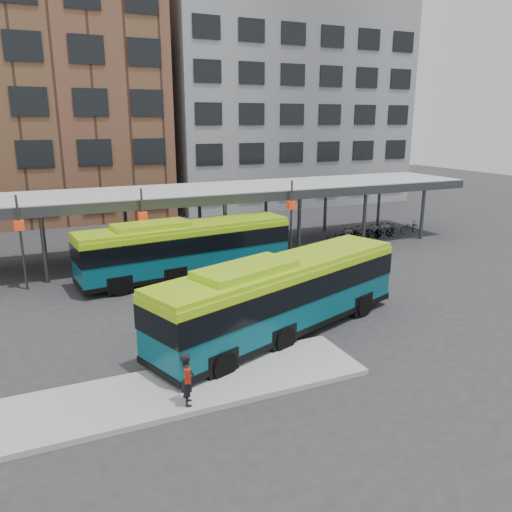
# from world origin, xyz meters

# --- Properties ---
(ground) EXTENTS (120.00, 120.00, 0.00)m
(ground) POSITION_xyz_m (0.00, 0.00, 0.00)
(ground) COLOR #28282B
(ground) RESTS_ON ground
(boarding_island) EXTENTS (14.00, 3.00, 0.18)m
(boarding_island) POSITION_xyz_m (-5.50, -3.00, 0.09)
(boarding_island) COLOR gray
(boarding_island) RESTS_ON ground
(canopy) EXTENTS (40.00, 6.53, 4.80)m
(canopy) POSITION_xyz_m (-0.06, 12.87, 3.91)
(canopy) COLOR #999B9E
(canopy) RESTS_ON ground
(building_grey) EXTENTS (24.00, 14.00, 20.00)m
(building_grey) POSITION_xyz_m (16.00, 32.00, 10.00)
(building_grey) COLOR slate
(building_grey) RESTS_ON ground
(bus_front) EXTENTS (11.85, 6.35, 3.23)m
(bus_front) POSITION_xyz_m (0.32, -0.31, 1.68)
(bus_front) COLOR #074755
(bus_front) RESTS_ON ground
(bus_rear) EXTENTS (11.79, 3.81, 3.19)m
(bus_rear) POSITION_xyz_m (-1.00, 8.51, 1.66)
(bus_rear) COLOR #074755
(bus_rear) RESTS_ON ground
(pedestrian) EXTENTS (0.51, 0.68, 1.63)m
(pedestrian) POSITION_xyz_m (-4.63, -4.07, 1.01)
(pedestrian) COLOR black
(pedestrian) RESTS_ON boarding_island
(bike_rack) EXTENTS (8.40, 1.36, 1.07)m
(bike_rack) POSITION_xyz_m (13.97, 12.08, 0.47)
(bike_rack) COLOR slate
(bike_rack) RESTS_ON ground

